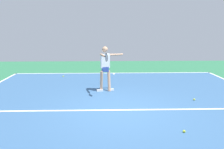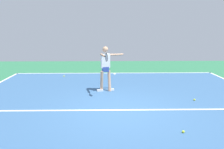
# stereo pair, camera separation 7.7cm
# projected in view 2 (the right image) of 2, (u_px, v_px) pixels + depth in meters

# --- Properties ---
(ground_plane) EXTENTS (20.65, 20.65, 0.00)m
(ground_plane) POSITION_uv_depth(u_px,v_px,m) (120.00, 111.00, 7.07)
(ground_plane) COLOR #2D754C
(court_surface) EXTENTS (10.81, 11.74, 0.00)m
(court_surface) POSITION_uv_depth(u_px,v_px,m) (120.00, 110.00, 7.07)
(court_surface) COLOR #38608E
(court_surface) RESTS_ON ground_plane
(court_line_baseline_near) EXTENTS (10.81, 0.10, 0.01)m
(court_line_baseline_near) POSITION_uv_depth(u_px,v_px,m) (114.00, 73.00, 12.76)
(court_line_baseline_near) COLOR white
(court_line_baseline_near) RESTS_ON ground_plane
(court_line_service) EXTENTS (8.11, 0.10, 0.01)m
(court_line_service) POSITION_uv_depth(u_px,v_px,m) (120.00, 110.00, 7.11)
(court_line_service) COLOR white
(court_line_service) RESTS_ON ground_plane
(court_line_centre_mark) EXTENTS (0.10, 0.30, 0.01)m
(court_line_centre_mark) POSITION_uv_depth(u_px,v_px,m) (115.00, 74.00, 12.57)
(court_line_centre_mark) COLOR white
(court_line_centre_mark) RESTS_ON ground_plane
(tennis_player) EXTENTS (1.06, 1.27, 1.78)m
(tennis_player) POSITION_uv_depth(u_px,v_px,m) (106.00, 66.00, 8.99)
(tennis_player) COLOR tan
(tennis_player) RESTS_ON ground_plane
(tennis_ball_far_corner) EXTENTS (0.07, 0.07, 0.07)m
(tennis_ball_far_corner) POSITION_uv_depth(u_px,v_px,m) (64.00, 76.00, 11.80)
(tennis_ball_far_corner) COLOR #CCE033
(tennis_ball_far_corner) RESTS_ON ground_plane
(tennis_ball_by_baseline) EXTENTS (0.07, 0.07, 0.07)m
(tennis_ball_by_baseline) POSITION_uv_depth(u_px,v_px,m) (183.00, 132.00, 5.58)
(tennis_ball_by_baseline) COLOR #CCE033
(tennis_ball_by_baseline) RESTS_ON ground_plane
(tennis_ball_near_player) EXTENTS (0.07, 0.07, 0.07)m
(tennis_ball_near_player) POSITION_uv_depth(u_px,v_px,m) (194.00, 100.00, 8.00)
(tennis_ball_near_player) COLOR #CCE033
(tennis_ball_near_player) RESTS_ON ground_plane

